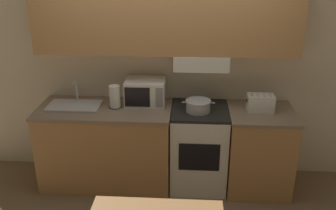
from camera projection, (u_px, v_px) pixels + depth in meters
The scene contains 10 objects.
ground_plane at pixel (167, 166), 4.66m from camera, with size 16.00×16.00×0.00m, color #7F664C.
wall_back at pixel (167, 45), 4.01m from camera, with size 5.13×0.38×2.55m.
lower_counter_main at pixel (107, 145), 4.21m from camera, with size 1.44×0.69×0.92m.
lower_counter_right_stub at pixel (258, 150), 4.11m from camera, with size 0.69×0.69×0.92m.
stove_range at pixel (199, 147), 4.17m from camera, with size 0.61×0.64×0.92m.
cooking_pot at pixel (198, 105), 3.92m from camera, with size 0.35×0.27×0.12m.
microwave at pixel (146, 92), 4.10m from camera, with size 0.43×0.35×0.28m.
toaster at pixel (260, 103), 3.92m from camera, with size 0.29×0.17×0.18m.
sink_basin at pixel (74, 105), 4.05m from camera, with size 0.56×0.34×0.27m.
paper_towel_roll at pixel (115, 97), 4.00m from camera, with size 0.13×0.13×0.25m.
Camera 1 is at (0.26, -4.01, 2.47)m, focal length 40.00 mm.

